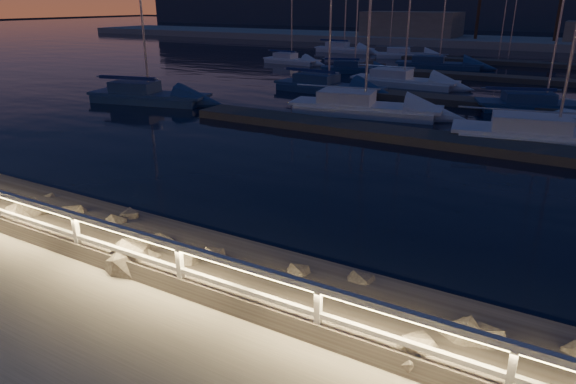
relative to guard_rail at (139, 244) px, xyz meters
The scene contains 18 objects.
ground 0.78m from the guard_rail, ahead, with size 400.00×400.00×0.00m, color #AEA89D.
harbor_water 31.27m from the guard_rail, 89.87° to the left, with size 400.00×440.00×0.60m.
guard_rail is the anchor object (origin of this frame).
riprap 2.10m from the guard_rail, 68.79° to the left, with size 27.61×2.90×1.37m.
floating_docks 32.52m from the guard_rail, 89.88° to the left, with size 22.00×36.00×0.40m.
far_shore 74.05m from the guard_rail, 90.04° to the left, with size 160.00×14.00×5.20m.
distant_hills 135.56m from the guard_rail, 99.37° to the left, with size 230.00×37.50×18.00m.
sailboat_a 23.68m from the guard_rail, 134.73° to the left, with size 7.99×3.91×13.19m.
sailboat_b 20.56m from the guard_rail, 100.09° to the left, with size 8.63×3.83×14.23m.
sailboat_c 19.49m from the guard_rail, 71.51° to the left, with size 9.14×4.20×14.99m.
sailboat_e 38.31m from the guard_rail, 107.05° to the left, with size 6.16×3.70×10.23m.
sailboat_f 27.39m from the guard_rail, 108.37° to the left, with size 8.11×3.08×13.52m.
sailboat_g 26.81m from the guard_rail, 79.11° to the left, with size 7.77×4.55×12.76m.
sailboat_i 44.38m from the guard_rail, 116.13° to the left, with size 6.28×2.42×10.50m.
sailboat_j 31.73m from the guard_rail, 99.07° to the left, with size 7.93×2.54×13.41m.
sailboat_k 43.96m from the guard_rail, 97.38° to the left, with size 8.22×3.76×13.48m.
sailboat_m 57.53m from the guard_rail, 110.49° to the left, with size 7.38×2.31×12.57m.
sailboat_n 52.38m from the guard_rail, 102.44° to the left, with size 7.32×4.28×12.07m.
Camera 1 is at (7.25, -6.54, 5.38)m, focal length 32.00 mm.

